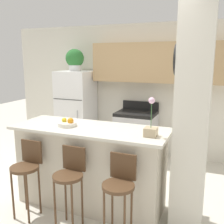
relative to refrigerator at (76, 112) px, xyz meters
name	(u,v)px	position (x,y,z in m)	size (l,w,h in m)	color
ground_plane	(91,204)	(1.22, -1.77, -0.82)	(14.00, 14.00, 0.00)	beige
wall_back	(146,80)	(1.38, 0.30, 0.67)	(5.60, 0.38, 2.55)	silver
pillar_right	(192,117)	(2.43, -1.73, 0.46)	(0.38, 0.33, 2.55)	silver
counter_bar	(90,166)	(1.22, -1.77, -0.29)	(1.98, 0.74, 1.05)	beige
refrigerator	(76,112)	(0.00, 0.00, 0.00)	(0.67, 0.66, 1.65)	white
stove_range	(136,135)	(1.28, 0.03, -0.36)	(0.72, 0.61, 1.07)	silver
bar_stool_left	(27,168)	(0.62, -2.28, -0.21)	(0.34, 0.34, 0.93)	#4C331E
bar_stool_mid	(70,177)	(1.22, -2.28, -0.21)	(0.34, 0.34, 0.93)	#4C331E
bar_stool_right	(119,186)	(1.81, -2.28, -0.21)	(0.34, 0.34, 0.93)	#4C331E
potted_plant_on_fridge	(75,59)	(0.00, 0.00, 1.05)	(0.36, 0.36, 0.43)	silver
orchid_vase	(151,127)	(2.02, -1.86, 0.33)	(0.14, 0.14, 0.44)	tan
fruit_bowl	(67,123)	(0.93, -1.83, 0.26)	(0.24, 0.24, 0.11)	silver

